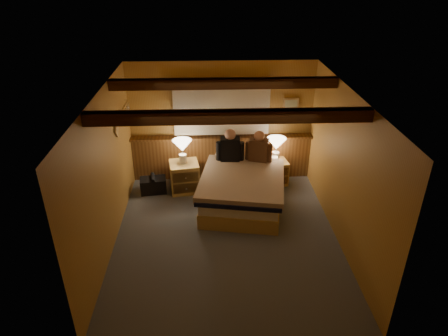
{
  "coord_description": "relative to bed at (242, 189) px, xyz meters",
  "views": [
    {
      "loc": [
        -0.27,
        -5.29,
        4.04
      ],
      "look_at": [
        -0.02,
        0.4,
        1.06
      ],
      "focal_mm": 32.0,
      "sensor_mm": 36.0,
      "label": 1
    }
  ],
  "objects": [
    {
      "name": "person_right",
      "position": [
        0.34,
        0.56,
        0.55
      ],
      "size": [
        0.5,
        0.3,
        0.63
      ],
      "rotation": [
        0.0,
        0.0,
        -0.3
      ],
      "color": "#4F311F",
      "rests_on": "bed"
    },
    {
      "name": "person_left",
      "position": [
        -0.2,
        0.6,
        0.56
      ],
      "size": [
        0.54,
        0.23,
        0.65
      ],
      "rotation": [
        0.0,
        0.0,
        -0.05
      ],
      "color": "black",
      "rests_on": "bed"
    },
    {
      "name": "lamp_right",
      "position": [
        0.72,
        0.81,
        0.5
      ],
      "size": [
        0.37,
        0.37,
        0.48
      ],
      "color": "white",
      "rests_on": "nightstand_right"
    },
    {
      "name": "ceiling",
      "position": [
        -0.34,
        -0.97,
        2.07
      ],
      "size": [
        4.2,
        4.2,
        0.0
      ],
      "primitive_type": "plane",
      "rotation": [
        3.14,
        0.0,
        0.0
      ],
      "color": "#DFAA53",
      "rests_on": "wall_back"
    },
    {
      "name": "wall_left",
      "position": [
        -2.14,
        -0.97,
        0.87
      ],
      "size": [
        0.0,
        4.2,
        4.2
      ],
      "primitive_type": "plane",
      "rotation": [
        1.57,
        0.0,
        1.57
      ],
      "color": "#B1883F",
      "rests_on": "floor"
    },
    {
      "name": "wall_back",
      "position": [
        -0.34,
        1.13,
        0.87
      ],
      "size": [
        3.6,
        0.0,
        3.6
      ],
      "primitive_type": "plane",
      "rotation": [
        1.57,
        0.0,
        0.0
      ],
      "color": "#B1883F",
      "rests_on": "floor"
    },
    {
      "name": "nightstand_left",
      "position": [
        -1.08,
        0.56,
        -0.03
      ],
      "size": [
        0.61,
        0.56,
        0.59
      ],
      "rotation": [
        0.0,
        0.0,
        0.15
      ],
      "color": "tan",
      "rests_on": "floor"
    },
    {
      "name": "curtain_window",
      "position": [
        -0.34,
        1.06,
        1.19
      ],
      "size": [
        2.18,
        0.09,
        1.11
      ],
      "color": "#492C12",
      "rests_on": "wall_back"
    },
    {
      "name": "ceiling_beams",
      "position": [
        -0.34,
        -0.82,
        1.98
      ],
      "size": [
        3.6,
        1.65,
        0.16
      ],
      "color": "#492C12",
      "rests_on": "ceiling"
    },
    {
      "name": "framed_print",
      "position": [
        1.01,
        1.11,
        1.22
      ],
      "size": [
        0.3,
        0.04,
        0.25
      ],
      "color": "tan",
      "rests_on": "wall_back"
    },
    {
      "name": "wainscot",
      "position": [
        -0.34,
        1.07,
        0.16
      ],
      "size": [
        3.6,
        0.23,
        0.94
      ],
      "color": "brown",
      "rests_on": "wall_back"
    },
    {
      "name": "wall_right",
      "position": [
        1.46,
        -0.97,
        0.87
      ],
      "size": [
        0.0,
        4.2,
        4.2
      ],
      "primitive_type": "plane",
      "rotation": [
        1.57,
        0.0,
        -1.57
      ],
      "color": "#B1883F",
      "rests_on": "floor"
    },
    {
      "name": "lamp_left",
      "position": [
        -1.1,
        0.58,
        0.6
      ],
      "size": [
        0.36,
        0.36,
        0.47
      ],
      "color": "white",
      "rests_on": "nightstand_left"
    },
    {
      "name": "coat_rail",
      "position": [
        -2.06,
        0.61,
        1.34
      ],
      "size": [
        0.05,
        0.55,
        0.24
      ],
      "color": "silver",
      "rests_on": "wall_left"
    },
    {
      "name": "bed",
      "position": [
        0.0,
        0.0,
        0.0
      ],
      "size": [
        1.72,
        2.07,
        0.63
      ],
      "rotation": [
        0.0,
        0.0,
        -0.17
      ],
      "color": "tan",
      "rests_on": "floor"
    },
    {
      "name": "nightstand_right",
      "position": [
        0.73,
        0.77,
        -0.08
      ],
      "size": [
        0.51,
        0.47,
        0.49
      ],
      "rotation": [
        0.0,
        0.0,
        0.17
      ],
      "color": "tan",
      "rests_on": "floor"
    },
    {
      "name": "wall_front",
      "position": [
        -0.34,
        -3.07,
        0.87
      ],
      "size": [
        3.6,
        0.0,
        3.6
      ],
      "primitive_type": "plane",
      "rotation": [
        -1.57,
        0.0,
        0.0
      ],
      "color": "#B1883F",
      "rests_on": "floor"
    },
    {
      "name": "floor",
      "position": [
        -0.34,
        -0.97,
        -0.33
      ],
      "size": [
        4.2,
        4.2,
        0.0
      ],
      "primitive_type": "plane",
      "color": "#4F535D",
      "rests_on": "ground"
    },
    {
      "name": "duffel_bag",
      "position": [
        -1.69,
        0.52,
        -0.17
      ],
      "size": [
        0.53,
        0.36,
        0.36
      ],
      "rotation": [
        0.0,
        0.0,
        0.14
      ],
      "color": "black",
      "rests_on": "floor"
    }
  ]
}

